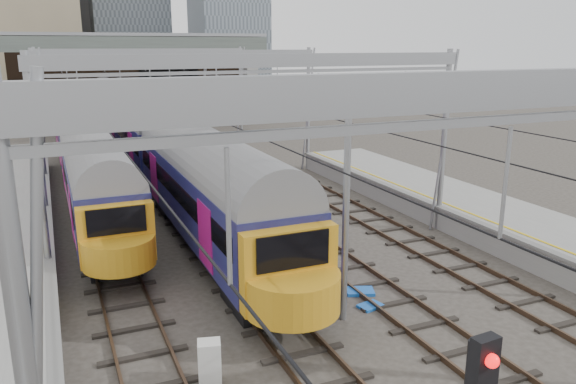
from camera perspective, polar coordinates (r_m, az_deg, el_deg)
name	(u,v)px	position (r m, az deg, el deg)	size (l,w,h in m)	color
ground	(378,350)	(16.26, 9.12, -15.61)	(160.00, 160.00, 0.00)	#38332D
tracks	(221,208)	(29.00, -6.81, -1.66)	(14.40, 80.00, 0.22)	#4C3828
overhead_line	(186,73)	(34.15, -10.33, 11.84)	(16.80, 80.00, 8.00)	gray
retaining_wall	(135,81)	(64.43, -15.32, 10.84)	(28.00, 2.75, 9.00)	black
overbridge	(127,54)	(58.26, -16.04, 13.32)	(28.00, 3.00, 9.25)	gray
train_main	(126,117)	(46.92, -16.17, 7.29)	(2.87, 66.38, 4.92)	black
train_second	(85,151)	(33.74, -19.97, 3.93)	(2.57, 29.75, 4.50)	black
signal_near_centre	(289,223)	(17.35, 0.08, -3.12)	(0.36, 0.45, 4.45)	black
relay_cabinet	(210,362)	(14.61, -7.97, -16.76)	(0.56, 0.47, 1.13)	silver
equip_cover_a	(370,306)	(18.55, 8.36, -11.38)	(0.76, 0.53, 0.09)	blue
equip_cover_b	(279,310)	(18.11, -0.87, -11.87)	(0.91, 0.65, 0.11)	blue
equip_cover_c	(360,291)	(19.49, 7.32, -9.98)	(0.93, 0.66, 0.11)	blue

